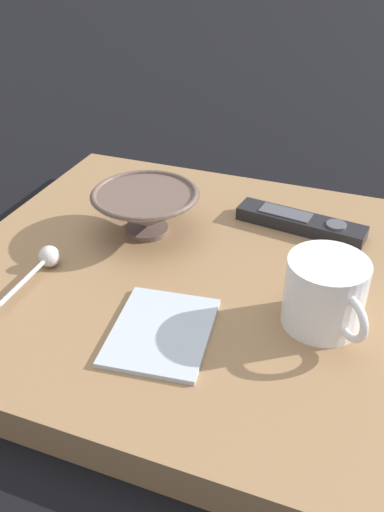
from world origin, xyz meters
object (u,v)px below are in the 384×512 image
object	(u,v)px
cereal_bowl	(146,209)
coffee_mug	(325,294)
teaspoon	(46,259)
folded_napkin	(162,331)
tv_remote_near	(300,222)

from	to	relation	value
cereal_bowl	coffee_mug	size ratio (longest dim) A/B	1.48
teaspoon	folded_napkin	bearing A→B (deg)	-18.61
cereal_bowl	folded_napkin	xyz separation A→B (m)	(0.11, -0.20, -0.03)
teaspoon	tv_remote_near	bearing A→B (deg)	36.71
teaspoon	tv_remote_near	xyz separation A→B (m)	(0.30, 0.22, -0.00)
coffee_mug	teaspoon	distance (m)	0.36
cereal_bowl	coffee_mug	bearing A→B (deg)	-22.96
cereal_bowl	folded_napkin	bearing A→B (deg)	-61.36
coffee_mug	folded_napkin	xyz separation A→B (m)	(-0.17, -0.08, -0.04)
teaspoon	folded_napkin	distance (m)	0.21
folded_napkin	coffee_mug	bearing A→B (deg)	26.28
tv_remote_near	folded_napkin	bearing A→B (deg)	-109.82
coffee_mug	tv_remote_near	world-z (taller)	coffee_mug
teaspoon	folded_napkin	world-z (taller)	teaspoon
coffee_mug	teaspoon	size ratio (longest dim) A/B	0.85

